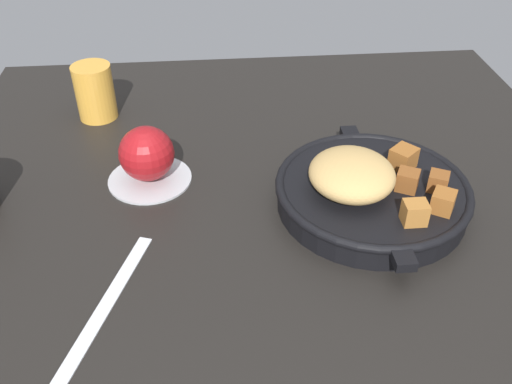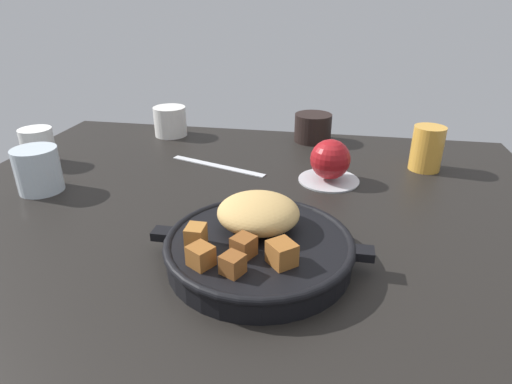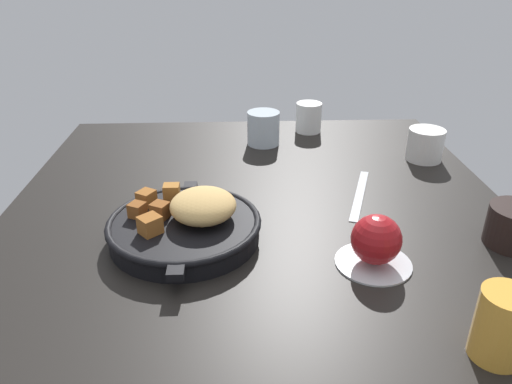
{
  "view_description": "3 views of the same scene",
  "coord_description": "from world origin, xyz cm",
  "views": [
    {
      "loc": [
        -50.7,
        7.46,
        45.99
      ],
      "look_at": [
        4.71,
        2.48,
        4.08
      ],
      "focal_mm": 39.57,
      "sensor_mm": 36.0,
      "label": 1
    },
    {
      "loc": [
        14.0,
        -60.01,
        32.98
      ],
      "look_at": [
        2.91,
        0.91,
        3.84
      ],
      "focal_mm": 30.06,
      "sensor_mm": 36.0,
      "label": 2
    },
    {
      "loc": [
        74.58,
        -4.0,
        43.0
      ],
      "look_at": [
        4.37,
        -0.92,
        7.64
      ],
      "focal_mm": 34.19,
      "sensor_mm": 36.0,
      "label": 3
    }
  ],
  "objects": [
    {
      "name": "cast_iron_skillet",
      "position": [
        5.65,
        -12.28,
        2.77
      ],
      "size": [
        29.46,
        25.11,
        8.07
      ],
      "color": "black",
      "rests_on": "ground_plane"
    },
    {
      "name": "saucer_plate",
      "position": [
        14.24,
        16.47,
        0.3
      ],
      "size": [
        11.58,
        11.58,
        0.6
      ],
      "primitive_type": "cylinder",
      "color": "#B7BABF",
      "rests_on": "ground_plane"
    },
    {
      "name": "juice_glass_amber",
      "position": [
        33.13,
        25.92,
        4.46
      ],
      "size": [
        6.2,
        6.2,
        8.92
      ],
      "primitive_type": "cylinder",
      "color": "gold",
      "rests_on": "ground_plane"
    },
    {
      "name": "white_creamer_pitcher",
      "position": [
        -45.57,
        14.87,
        3.77
      ],
      "size": [
        6.54,
        6.54,
        7.54
      ],
      "primitive_type": "cylinder",
      "color": "white",
      "rests_on": "ground_plane"
    },
    {
      "name": "ceramic_mug_white",
      "position": [
        -25.6,
        38.3,
        3.58
      ],
      "size": [
        7.93,
        7.93,
        7.15
      ],
      "primitive_type": "cylinder",
      "color": "silver",
      "rests_on": "ground_plane"
    },
    {
      "name": "red_apple",
      "position": [
        14.24,
        16.47,
        4.37
      ],
      "size": [
        7.54,
        7.54,
        7.54
      ],
      "primitive_type": "sphere",
      "color": "maroon",
      "rests_on": "saucer_plate"
    },
    {
      "name": "water_glass_short",
      "position": [
        -37.02,
        2.68,
        4.01
      ],
      "size": [
        7.77,
        7.77,
        8.02
      ],
      "primitive_type": "cylinder",
      "color": "silver",
      "rests_on": "ground_plane"
    },
    {
      "name": "ground_plane",
      "position": [
        0.0,
        0.0,
        -1.2
      ],
      "size": [
        108.52,
        92.97,
        2.4
      ],
      "primitive_type": "cube",
      "color": "black"
    },
    {
      "name": "butter_knife",
      "position": [
        -8.64,
        19.8,
        0.18
      ],
      "size": [
        21.39,
        8.65,
        0.36
      ],
      "primitive_type": "cube",
      "rotation": [
        0.0,
        0.0,
        -0.33
      ],
      "color": "silver",
      "rests_on": "ground_plane"
    }
  ]
}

